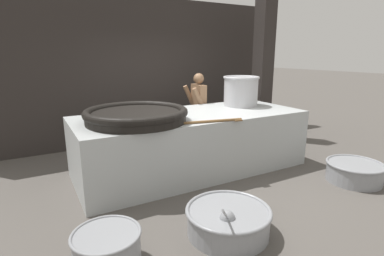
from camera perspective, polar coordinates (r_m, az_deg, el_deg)
ground_plane at (r=5.39m, az=0.00°, el=-7.77°), size 60.00×60.00×0.00m
back_wall at (r=7.08m, az=-9.07°, el=10.60°), size 7.49×0.24×3.20m
support_pillar at (r=7.39m, az=13.32°, el=10.54°), size 0.36×0.36×3.20m
hearth_platform at (r=5.23m, az=0.00°, el=-2.66°), size 3.92×1.59×1.00m
giant_wok_near at (r=4.56m, az=-10.56°, el=2.51°), size 1.55×1.55×0.21m
stock_pot at (r=5.95m, az=9.29°, el=7.07°), size 0.70×0.70×0.57m
stirring_paddle at (r=4.44m, az=2.91°, el=1.23°), size 1.22×0.32×0.04m
cook at (r=6.41m, az=1.19°, el=3.82°), size 0.39×0.60×1.60m
prep_bowl_vegetables at (r=3.57m, az=6.88°, el=-16.90°), size 1.00×1.09×0.72m
prep_bowl_meat at (r=5.49m, az=28.54°, el=-7.20°), size 0.88×0.88×0.32m
prep_bowl_extra at (r=3.16m, az=-15.85°, el=-21.17°), size 0.66×0.66×0.37m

